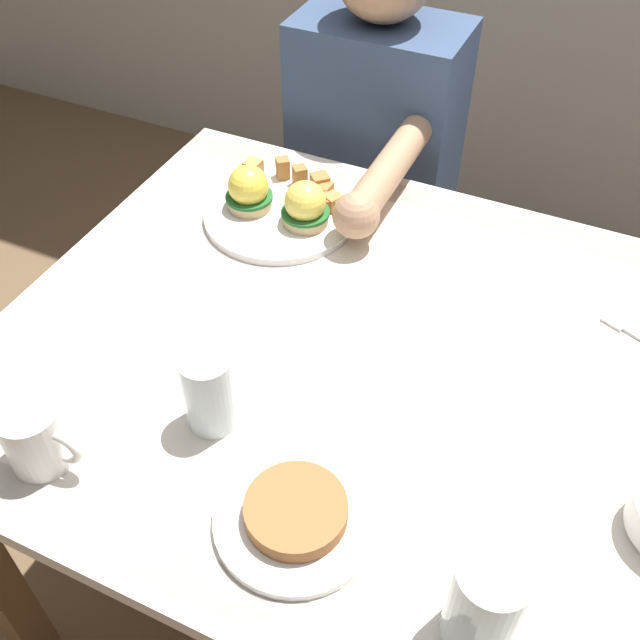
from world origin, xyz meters
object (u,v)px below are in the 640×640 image
(coffee_mug, at_px, (36,435))
(water_glass_far, at_px, (210,395))
(side_plate, at_px, (296,515))
(water_glass_near, at_px, (484,607))
(dining_table, at_px, (395,412))
(eggs_benedict_plate, at_px, (280,204))
(diner_person, at_px, (371,164))

(coffee_mug, relative_size, water_glass_far, 0.92)
(side_plate, bearing_deg, water_glass_near, -9.04)
(water_glass_far, height_order, side_plate, water_glass_far)
(dining_table, xyz_separation_m, coffee_mug, (-0.36, -0.34, 0.16))
(eggs_benedict_plate, bearing_deg, coffee_mug, -93.82)
(eggs_benedict_plate, relative_size, diner_person, 0.24)
(eggs_benedict_plate, height_order, side_plate, eggs_benedict_plate)
(water_glass_near, xyz_separation_m, side_plate, (-0.23, 0.04, -0.04))
(coffee_mug, relative_size, water_glass_near, 0.84)
(diner_person, bearing_deg, eggs_benedict_plate, -95.34)
(coffee_mug, height_order, side_plate, coffee_mug)
(water_glass_near, distance_m, diner_person, 1.06)
(eggs_benedict_plate, height_order, water_glass_near, water_glass_near)
(coffee_mug, xyz_separation_m, water_glass_near, (0.56, 0.02, 0.01))
(dining_table, height_order, diner_person, diner_person)
(dining_table, height_order, water_glass_near, water_glass_near)
(water_glass_far, distance_m, side_plate, 0.19)
(dining_table, xyz_separation_m, eggs_benedict_plate, (-0.32, 0.24, 0.13))
(water_glass_far, relative_size, side_plate, 0.60)
(coffee_mug, xyz_separation_m, water_glass_far, (0.16, 0.14, 0.00))
(eggs_benedict_plate, xyz_separation_m, side_plate, (0.29, -0.53, -0.01))
(coffee_mug, bearing_deg, diner_person, 85.61)
(water_glass_near, bearing_deg, dining_table, 122.65)
(eggs_benedict_plate, bearing_deg, diner_person, 84.66)
(water_glass_near, height_order, diner_person, diner_person)
(eggs_benedict_plate, relative_size, coffee_mug, 2.43)
(water_glass_near, bearing_deg, water_glass_far, 162.46)
(water_glass_far, bearing_deg, eggs_benedict_plate, 105.76)
(side_plate, bearing_deg, dining_table, 84.90)
(water_glass_far, xyz_separation_m, diner_person, (-0.09, 0.80, -0.14))
(water_glass_far, xyz_separation_m, side_plate, (0.17, -0.09, -0.04))
(eggs_benedict_plate, xyz_separation_m, water_glass_near, (0.53, -0.57, 0.03))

